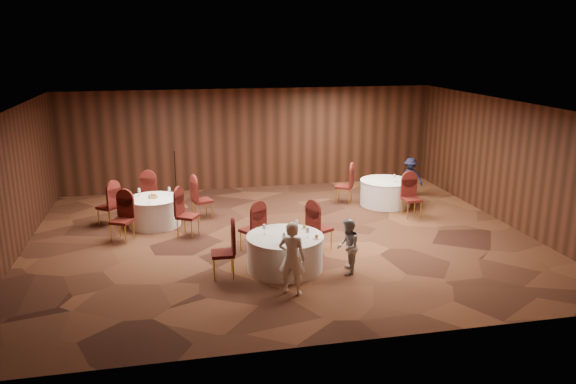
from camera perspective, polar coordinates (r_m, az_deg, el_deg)
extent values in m
plane|color=black|center=(13.75, -0.65, -4.69)|extent=(12.00, 12.00, 0.00)
plane|color=silver|center=(13.01, -0.69, 8.68)|extent=(12.00, 12.00, 0.00)
plane|color=black|center=(18.12, -3.77, 5.42)|extent=(12.00, 0.00, 12.00)
plane|color=black|center=(8.65, 5.84, -5.78)|extent=(12.00, 0.00, 12.00)
plane|color=black|center=(13.51, -26.49, 0.40)|extent=(0.00, 10.00, 10.00)
plane|color=black|center=(15.58, 21.55, 2.74)|extent=(0.00, 10.00, 10.00)
cylinder|color=white|center=(11.84, -0.31, -6.21)|extent=(1.59, 1.59, 0.72)
cylinder|color=white|center=(11.71, -0.31, -4.55)|extent=(1.62, 1.62, 0.03)
cylinder|color=white|center=(14.97, -13.43, -1.99)|extent=(1.33, 1.33, 0.72)
cylinder|color=white|center=(14.86, -13.51, -0.65)|extent=(1.36, 1.36, 0.03)
cylinder|color=white|center=(16.61, 9.87, -0.08)|extent=(1.45, 1.45, 0.72)
cylinder|color=white|center=(16.51, 9.92, 1.14)|extent=(1.48, 1.48, 0.03)
cylinder|color=silver|center=(11.82, -2.42, -4.27)|extent=(0.06, 0.06, 0.01)
cylinder|color=silver|center=(11.80, -2.42, -4.01)|extent=(0.01, 0.01, 0.11)
cone|color=silver|center=(11.77, -2.43, -3.52)|extent=(0.08, 0.08, 0.10)
cylinder|color=silver|center=(11.30, -0.41, -5.19)|extent=(0.06, 0.06, 0.01)
cylinder|color=silver|center=(11.28, -0.41, -4.92)|extent=(0.01, 0.01, 0.11)
cone|color=silver|center=(11.25, -0.42, -4.41)|extent=(0.08, 0.08, 0.10)
cylinder|color=silver|center=(12.08, 0.89, -3.82)|extent=(0.06, 0.06, 0.01)
cylinder|color=silver|center=(12.06, 0.89, -3.56)|extent=(0.01, 0.01, 0.11)
cone|color=silver|center=(12.03, 0.89, -3.09)|extent=(0.08, 0.08, 0.10)
cylinder|color=silver|center=(11.61, 1.99, -4.64)|extent=(0.06, 0.06, 0.01)
cylinder|color=silver|center=(11.59, 1.99, -4.37)|extent=(0.01, 0.01, 0.11)
cone|color=silver|center=(11.56, 1.99, -3.88)|extent=(0.08, 0.08, 0.10)
cylinder|color=white|center=(11.26, 0.43, -5.27)|extent=(0.15, 0.15, 0.01)
sphere|color=#9E6B33|center=(11.24, 0.43, -5.07)|extent=(0.08, 0.08, 0.08)
cylinder|color=white|center=(11.58, 2.92, -4.70)|extent=(0.15, 0.15, 0.01)
sphere|color=#9E6B33|center=(11.56, 2.92, -4.51)|extent=(0.08, 0.08, 0.08)
cylinder|color=white|center=(12.15, 1.68, -3.70)|extent=(0.15, 0.15, 0.01)
sphere|color=#9E6B33|center=(12.13, 1.68, -3.52)|extent=(0.08, 0.08, 0.08)
cylinder|color=silver|center=(15.03, -11.95, -0.30)|extent=(0.06, 0.06, 0.01)
cylinder|color=silver|center=(15.02, -11.96, -0.09)|extent=(0.01, 0.01, 0.11)
cone|color=silver|center=(14.99, -11.98, 0.30)|extent=(0.08, 0.08, 0.10)
cylinder|color=silver|center=(15.12, -14.86, -0.40)|extent=(0.06, 0.06, 0.01)
cylinder|color=silver|center=(15.10, -14.87, -0.19)|extent=(0.01, 0.01, 0.11)
cone|color=silver|center=(15.08, -14.90, 0.20)|extent=(0.08, 0.08, 0.10)
cylinder|color=silver|center=(14.42, -13.85, -1.09)|extent=(0.06, 0.06, 0.01)
cylinder|color=silver|center=(14.40, -13.86, -0.87)|extent=(0.01, 0.01, 0.11)
cone|color=silver|center=(14.37, -13.89, -0.46)|extent=(0.08, 0.08, 0.10)
cylinder|color=olive|center=(14.85, -13.52, -0.48)|extent=(0.22, 0.22, 0.06)
sphere|color=#9E6B33|center=(14.86, -13.65, -0.24)|extent=(0.07, 0.07, 0.07)
sphere|color=#9E6B33|center=(14.82, -13.39, -0.27)|extent=(0.07, 0.07, 0.07)
cylinder|color=silver|center=(16.39, 10.72, 1.05)|extent=(0.06, 0.06, 0.01)
cylinder|color=silver|center=(16.37, 10.73, 1.25)|extent=(0.01, 0.01, 0.11)
cone|color=silver|center=(16.35, 10.75, 1.61)|extent=(0.08, 0.08, 0.10)
cylinder|color=black|center=(17.41, -11.24, -0.64)|extent=(0.24, 0.24, 0.02)
cylinder|color=black|center=(17.22, -11.36, 1.71)|extent=(0.02, 0.02, 1.45)
cylinder|color=black|center=(17.13, -11.49, 4.01)|extent=(0.04, 0.12, 0.04)
imported|color=white|center=(10.61, 0.41, -6.73)|extent=(0.63, 0.55, 1.44)
imported|color=#9F9FA3|center=(11.62, 6.08, -5.54)|extent=(0.60, 0.68, 1.17)
imported|color=black|center=(17.59, 12.31, 1.47)|extent=(0.89, 0.84, 1.21)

